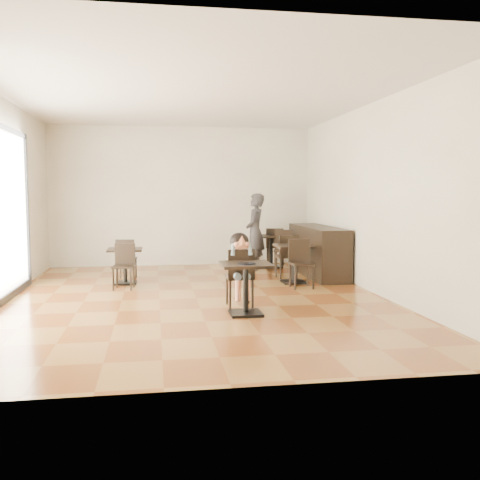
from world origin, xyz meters
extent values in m
cube|color=olive|center=(0.00, 0.00, 0.00)|extent=(6.00, 8.00, 0.01)
cube|color=silver|center=(0.00, 0.00, 3.20)|extent=(6.00, 8.00, 0.01)
cube|color=silver|center=(0.00, 4.00, 1.60)|extent=(6.00, 0.01, 3.20)
cube|color=silver|center=(0.00, -4.00, 1.60)|extent=(6.00, 0.01, 3.20)
cube|color=silver|center=(3.00, 0.00, 1.60)|extent=(0.01, 8.00, 3.20)
cylinder|color=black|center=(0.59, -1.36, 0.73)|extent=(0.24, 0.24, 0.01)
imported|color=#333337|center=(1.53, 2.98, 0.84)|extent=(0.57, 0.70, 1.67)
cube|color=black|center=(2.65, 2.00, 0.50)|extent=(0.60, 2.40, 1.00)
camera|label=1|loc=(-0.64, -8.47, 1.71)|focal=40.00mm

